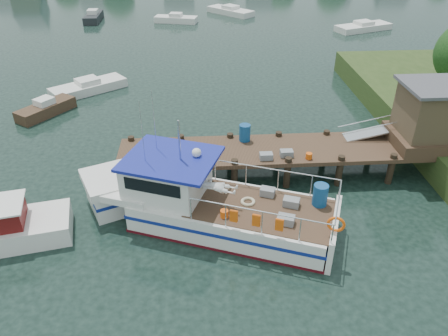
{
  "coord_description": "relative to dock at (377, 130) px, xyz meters",
  "views": [
    {
      "loc": [
        -2.13,
        -18.38,
        11.78
      ],
      "look_at": [
        -1.0,
        -1.5,
        1.3
      ],
      "focal_mm": 35.0,
      "sensor_mm": 36.0,
      "label": 1
    }
  ],
  "objects": [
    {
      "name": "moored_b",
      "position": [
        -10.63,
        31.7,
        -1.86
      ],
      "size": [
        4.89,
        2.64,
        1.03
      ],
      "rotation": [
        0.0,
        0.0,
        0.37
      ],
      "color": "silver",
      "rests_on": "ground"
    },
    {
      "name": "moored_e",
      "position": [
        -19.9,
        33.04,
        -1.78
      ],
      "size": [
        1.53,
        4.48,
        1.24
      ],
      "rotation": [
        0.0,
        0.0,
        0.18
      ],
      "color": "black",
      "rests_on": "ground"
    },
    {
      "name": "ground_plane",
      "position": [
        -6.51,
        -0.01,
        -2.24
      ],
      "size": [
        160.0,
        160.0,
        0.0
      ],
      "primitive_type": "plane",
      "color": "black"
    },
    {
      "name": "moored_d",
      "position": [
        -4.27,
        35.41,
        -1.87
      ],
      "size": [
        5.54,
        5.7,
        1.01
      ],
      "rotation": [
        0.0,
        0.0,
        0.23
      ],
      "color": "silver",
      "rests_on": "ground"
    },
    {
      "name": "moored_rowboat",
      "position": [
        -18.24,
        7.85,
        -1.83
      ],
      "size": [
        3.31,
        3.81,
        1.1
      ],
      "rotation": [
        0.0,
        0.0,
        0.4
      ],
      "color": "#442F20",
      "rests_on": "ground"
    },
    {
      "name": "lobster_boat",
      "position": [
        -8.65,
        -3.64,
        -1.24
      ],
      "size": [
        11.18,
        6.58,
        5.51
      ],
      "rotation": [
        0.0,
        0.0,
        -0.37
      ],
      "color": "silver",
      "rests_on": "ground"
    },
    {
      "name": "dock",
      "position": [
        0.0,
        0.0,
        0.0
      ],
      "size": [
        16.6,
        3.0,
        4.78
      ],
      "color": "#442F20",
      "rests_on": "ground"
    },
    {
      "name": "moored_c",
      "position": [
        8.99,
        27.0,
        -1.89
      ],
      "size": [
        6.38,
        4.07,
        0.95
      ],
      "rotation": [
        0.0,
        0.0,
        0.19
      ],
      "color": "silver",
      "rests_on": "ground"
    },
    {
      "name": "moored_a",
      "position": [
        -16.32,
        11.63,
        -1.88
      ],
      "size": [
        5.31,
        4.53,
        0.97
      ],
      "rotation": [
        0.0,
        0.0,
        0.28
      ],
      "color": "silver",
      "rests_on": "ground"
    }
  ]
}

